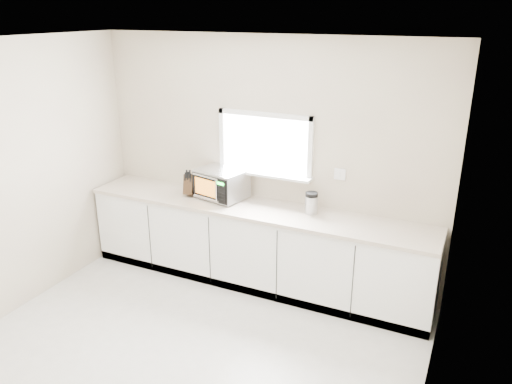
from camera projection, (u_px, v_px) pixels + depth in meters
The scene contains 8 objects.
ground at pixel (170, 373), 4.27m from camera, with size 4.00×4.00×0.00m, color beige.
back_wall at pixel (266, 160), 5.50m from camera, with size 4.00×0.17×2.70m.
cabinets at pixel (254, 246), 5.57m from camera, with size 3.92×0.60×0.88m, color white.
countertop at pixel (254, 208), 5.40m from camera, with size 3.92×0.64×0.04m, color beige.
microwave at pixel (221, 183), 5.58m from camera, with size 0.60×0.51×0.34m.
knife_block at pixel (190, 184), 5.68m from camera, with size 0.15×0.24×0.32m.
cutting_board at pixel (211, 177), 5.82m from camera, with size 0.33×0.33×0.02m, color #945439.
coffee_grinder at pixel (311, 203), 5.19m from camera, with size 0.15×0.15×0.23m.
Camera 1 is at (2.14, -2.83, 2.94)m, focal length 35.00 mm.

